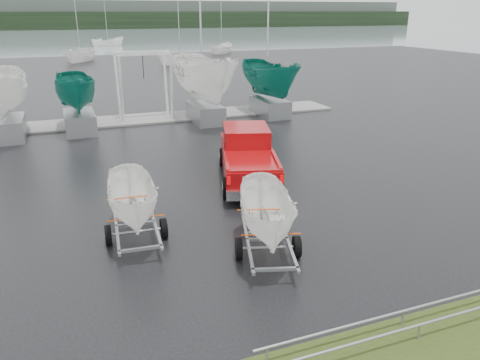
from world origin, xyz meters
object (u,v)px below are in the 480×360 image
(trailer_hitched, at_px, (269,175))
(trailer_parked, at_px, (130,164))
(pickup_truck, at_px, (247,153))
(boat_hoist, at_px, (144,76))

(trailer_hitched, height_order, trailer_parked, trailer_hitched)
(trailer_hitched, xyz_separation_m, trailer_parked, (-3.24, 2.29, -0.02))
(pickup_truck, bearing_deg, trailer_parked, -126.08)
(pickup_truck, xyz_separation_m, trailer_parked, (-5.12, -3.84, 1.32))
(pickup_truck, xyz_separation_m, boat_hoist, (-1.85, 12.20, 1.66))
(boat_hoist, bearing_deg, trailer_parked, -101.51)
(trailer_hitched, bearing_deg, pickup_truck, 90.00)
(pickup_truck, bearing_deg, trailer_hitched, -90.00)
(boat_hoist, bearing_deg, pickup_truck, -81.38)
(pickup_truck, bearing_deg, boat_hoist, 115.68)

